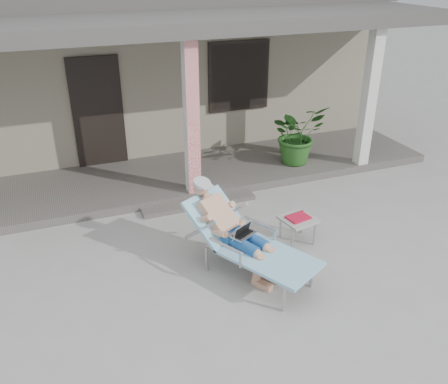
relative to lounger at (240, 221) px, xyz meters
name	(u,v)px	position (x,y,z in m)	size (l,w,h in m)	color
ground	(241,264)	(0.07, 0.12, -0.78)	(60.00, 60.00, 0.00)	#9E9E99
house	(137,58)	(0.07, 6.61, 0.89)	(10.40, 5.40, 3.30)	gray
porch_deck	(180,176)	(0.07, 3.12, -0.70)	(10.00, 2.00, 0.15)	#605B56
porch_overhang	(175,29)	(0.07, 3.06, 2.01)	(10.00, 2.30, 2.85)	silver
porch_step	(199,204)	(0.07, 1.97, -0.74)	(2.00, 0.30, 0.07)	#605B56
lounger	(240,221)	(0.00, 0.00, 0.00)	(1.52, 1.99, 1.26)	#B7B7BC
side_table	(298,220)	(1.09, 0.36, -0.42)	(0.55, 0.55, 0.42)	#A1A19C
potted_palm	(297,134)	(2.38, 2.78, -0.04)	(1.06, 0.92, 1.18)	#26591E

